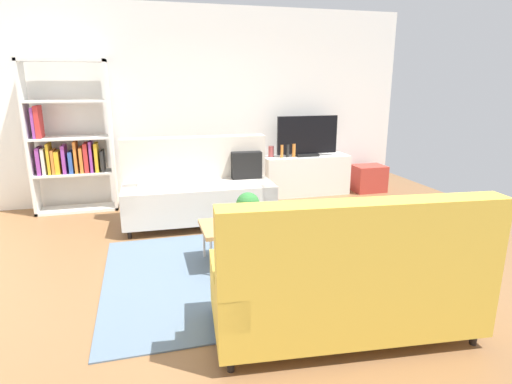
# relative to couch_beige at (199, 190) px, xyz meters

# --- Properties ---
(ground_plane) EXTENTS (7.68, 7.68, 0.00)m
(ground_plane) POSITION_rel_couch_beige_xyz_m (0.31, -1.52, -0.44)
(ground_plane) COLOR brown
(wall_far) EXTENTS (6.40, 0.12, 2.90)m
(wall_far) POSITION_rel_couch_beige_xyz_m (0.31, 1.28, 1.01)
(wall_far) COLOR white
(wall_far) RESTS_ON ground_plane
(area_rug) EXTENTS (2.90, 2.20, 0.01)m
(area_rug) POSITION_rel_couch_beige_xyz_m (0.33, -1.62, -0.44)
(area_rug) COLOR slate
(area_rug) RESTS_ON ground_plane
(couch_beige) EXTENTS (1.92, 0.88, 1.10)m
(couch_beige) POSITION_rel_couch_beige_xyz_m (0.00, 0.00, 0.00)
(couch_beige) COLOR beige
(couch_beige) RESTS_ON ground_plane
(couch_green) EXTENTS (1.97, 1.02, 1.10)m
(couch_green) POSITION_rel_couch_beige_xyz_m (0.66, -2.84, 0.01)
(couch_green) COLOR gold
(couch_green) RESTS_ON ground_plane
(coffee_table) EXTENTS (1.10, 0.56, 0.42)m
(coffee_table) POSITION_rel_couch_beige_xyz_m (0.38, -1.42, -0.05)
(coffee_table) COLOR #B7844C
(coffee_table) RESTS_ON ground_plane
(tv_console) EXTENTS (1.40, 0.44, 0.64)m
(tv_console) POSITION_rel_couch_beige_xyz_m (1.87, 0.94, -0.12)
(tv_console) COLOR silver
(tv_console) RESTS_ON ground_plane
(tv) EXTENTS (1.00, 0.20, 0.64)m
(tv) POSITION_rel_couch_beige_xyz_m (1.87, 0.92, 0.51)
(tv) COLOR black
(tv) RESTS_ON tv_console
(bookshelf) EXTENTS (1.10, 0.36, 2.10)m
(bookshelf) POSITION_rel_couch_beige_xyz_m (-1.66, 0.96, 0.53)
(bookshelf) COLOR white
(bookshelf) RESTS_ON ground_plane
(storage_trunk) EXTENTS (0.52, 0.40, 0.44)m
(storage_trunk) POSITION_rel_couch_beige_xyz_m (2.97, 0.84, -0.22)
(storage_trunk) COLOR #B2382D
(storage_trunk) RESTS_ON ground_plane
(potted_plant) EXTENTS (0.24, 0.24, 0.32)m
(potted_plant) POSITION_rel_couch_beige_xyz_m (0.31, -1.39, 0.16)
(potted_plant) COLOR brown
(potted_plant) RESTS_ON coffee_table
(table_book_0) EXTENTS (0.25, 0.20, 0.03)m
(table_book_0) POSITION_rel_couch_beige_xyz_m (0.11, -1.42, -0.01)
(table_book_0) COLOR red
(table_book_0) RESTS_ON coffee_table
(vase_0) EXTENTS (0.09, 0.09, 0.17)m
(vase_0) POSITION_rel_couch_beige_xyz_m (1.29, 0.99, 0.29)
(vase_0) COLOR #B24C4C
(vase_0) RESTS_ON tv_console
(bottle_0) EXTENTS (0.05, 0.05, 0.20)m
(bottle_0) POSITION_rel_couch_beige_xyz_m (1.44, 0.90, 0.30)
(bottle_0) COLOR orange
(bottle_0) RESTS_ON tv_console
(bottle_1) EXTENTS (0.05, 0.05, 0.21)m
(bottle_1) POSITION_rel_couch_beige_xyz_m (1.54, 0.90, 0.30)
(bottle_1) COLOR #262626
(bottle_1) RESTS_ON tv_console
(bottle_2) EXTENTS (0.06, 0.06, 0.21)m
(bottle_2) POSITION_rel_couch_beige_xyz_m (1.64, 0.90, 0.30)
(bottle_2) COLOR orange
(bottle_2) RESTS_ON tv_console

